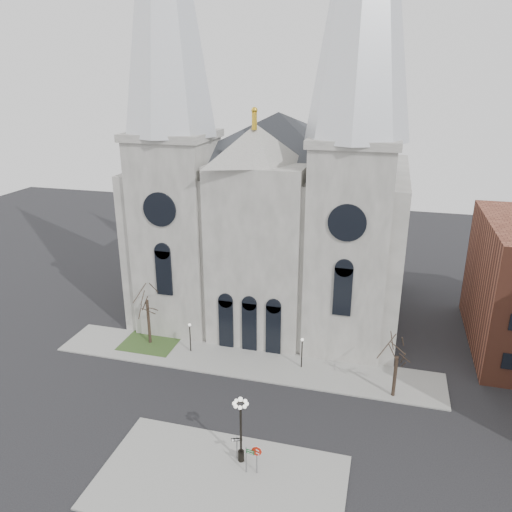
% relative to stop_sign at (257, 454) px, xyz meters
% --- Properties ---
extents(ground, '(160.00, 160.00, 0.00)m').
position_rel_stop_sign_xyz_m(ground, '(-5.37, 3.53, -1.87)').
color(ground, black).
rests_on(ground, ground).
extents(sidewalk_near, '(18.00, 10.00, 0.14)m').
position_rel_stop_sign_xyz_m(sidewalk_near, '(-2.37, -1.47, -1.80)').
color(sidewalk_near, gray).
rests_on(sidewalk_near, ground).
extents(sidewalk_far, '(40.00, 6.00, 0.14)m').
position_rel_stop_sign_xyz_m(sidewalk_far, '(-5.37, 14.53, -1.80)').
color(sidewalk_far, gray).
rests_on(sidewalk_far, ground).
extents(grass_patch, '(6.00, 5.00, 0.18)m').
position_rel_stop_sign_xyz_m(grass_patch, '(-16.37, 15.53, -1.78)').
color(grass_patch, '#324D21').
rests_on(grass_patch, ground).
extents(cathedral, '(33.00, 26.66, 54.00)m').
position_rel_stop_sign_xyz_m(cathedral, '(-5.37, 26.38, 16.61)').
color(cathedral, gray).
rests_on(cathedral, ground).
extents(tree_left, '(3.20, 3.20, 7.50)m').
position_rel_stop_sign_xyz_m(tree_left, '(-16.37, 15.53, 3.71)').
color(tree_left, black).
rests_on(tree_left, ground).
extents(tree_right, '(3.20, 3.20, 6.00)m').
position_rel_stop_sign_xyz_m(tree_right, '(9.63, 12.53, 2.59)').
color(tree_right, black).
rests_on(tree_right, ground).
extents(ped_lamp_left, '(0.32, 0.32, 3.26)m').
position_rel_stop_sign_xyz_m(ped_lamp_left, '(-11.37, 15.03, 0.46)').
color(ped_lamp_left, black).
rests_on(ped_lamp_left, sidewalk_far).
extents(ped_lamp_right, '(0.32, 0.32, 3.26)m').
position_rel_stop_sign_xyz_m(ped_lamp_right, '(0.63, 15.03, 0.46)').
color(ped_lamp_right, black).
rests_on(ped_lamp_right, sidewalk_far).
extents(stop_sign, '(0.83, 0.31, 2.43)m').
position_rel_stop_sign_xyz_m(stop_sign, '(0.00, 0.00, 0.00)').
color(stop_sign, slate).
rests_on(stop_sign, sidewalk_near).
extents(globe_lamp, '(1.47, 1.47, 5.72)m').
position_rel_stop_sign_xyz_m(globe_lamp, '(-1.48, 0.90, 1.86)').
color(globe_lamp, black).
rests_on(globe_lamp, sidewalk_near).
extents(one_way_sign, '(0.82, 0.32, 1.96)m').
position_rel_stop_sign_xyz_m(one_way_sign, '(-1.87, 1.09, -0.39)').
color(one_way_sign, slate).
rests_on(one_way_sign, sidewalk_near).
extents(street_name_sign, '(0.71, 0.18, 2.25)m').
position_rel_stop_sign_xyz_m(street_name_sign, '(-0.68, -0.16, -0.41)').
color(street_name_sign, slate).
rests_on(street_name_sign, sidewalk_near).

